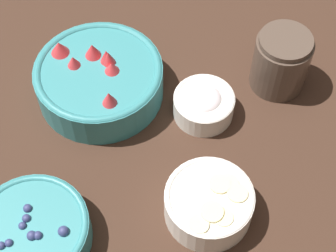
# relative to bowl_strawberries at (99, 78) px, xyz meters

# --- Properties ---
(ground_plane) EXTENTS (4.00, 4.00, 0.00)m
(ground_plane) POSITION_rel_bowl_strawberries_xyz_m (-0.08, 0.09, -0.04)
(ground_plane) COLOR #382319
(bowl_strawberries) EXTENTS (0.22, 0.22, 0.09)m
(bowl_strawberries) POSITION_rel_bowl_strawberries_xyz_m (0.00, 0.00, 0.00)
(bowl_strawberries) COLOR teal
(bowl_strawberries) RESTS_ON ground_plane
(bowl_blueberries) EXTENTS (0.17, 0.17, 0.06)m
(bowl_blueberries) POSITION_rel_bowl_strawberries_xyz_m (0.04, 0.28, -0.01)
(bowl_blueberries) COLOR teal
(bowl_blueberries) RESTS_ON ground_plane
(bowl_bananas) EXTENTS (0.13, 0.13, 0.06)m
(bowl_bananas) POSITION_rel_bowl_strawberries_xyz_m (-0.21, 0.20, -0.01)
(bowl_bananas) COLOR white
(bowl_bananas) RESTS_ON ground_plane
(bowl_cream) EXTENTS (0.10, 0.10, 0.05)m
(bowl_cream) POSITION_rel_bowl_strawberries_xyz_m (-0.18, 0.02, -0.01)
(bowl_cream) COLOR white
(bowl_cream) RESTS_ON ground_plane
(jar_chocolate) EXTENTS (0.10, 0.10, 0.11)m
(jar_chocolate) POSITION_rel_bowl_strawberries_xyz_m (-0.30, -0.06, 0.01)
(jar_chocolate) COLOR #4C3D33
(jar_chocolate) RESTS_ON ground_plane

